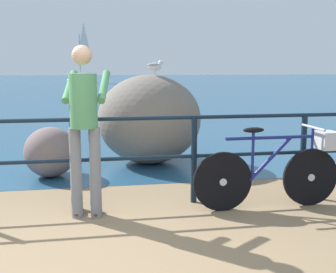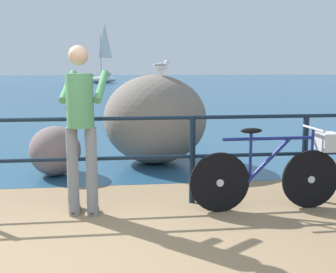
# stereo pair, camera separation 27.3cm
# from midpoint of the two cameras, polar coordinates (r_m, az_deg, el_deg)

# --- Properties ---
(ground_plane) EXTENTS (120.00, 120.00, 0.10)m
(ground_plane) POSITION_cam_midpoint_polar(r_m,az_deg,el_deg) (23.09, -7.83, 5.17)
(ground_plane) COLOR #846B4C
(sea_surface) EXTENTS (120.00, 90.00, 0.01)m
(sea_surface) POSITION_cam_midpoint_polar(r_m,az_deg,el_deg) (50.52, -7.37, 7.40)
(sea_surface) COLOR navy
(sea_surface) RESTS_ON ground_plane
(promenade_railing) EXTENTS (8.20, 0.07, 1.02)m
(promenade_railing) POSITION_cam_midpoint_polar(r_m,az_deg,el_deg) (4.77, -11.22, -2.05)
(promenade_railing) COLOR black
(promenade_railing) RESTS_ON ground_plane
(bicycle) EXTENTS (1.70, 0.48, 0.92)m
(bicycle) POSITION_cam_midpoint_polar(r_m,az_deg,el_deg) (4.84, 16.35, -4.16)
(bicycle) COLOR black
(bicycle) RESTS_ON ground_plane
(person_at_railing) EXTENTS (0.52, 0.66, 1.78)m
(person_at_railing) POSITION_cam_midpoint_polar(r_m,az_deg,el_deg) (4.43, -9.92, 1.81)
(person_at_railing) COLOR slate
(person_at_railing) RESTS_ON ground_plane
(breakwater_boulder_main) EXTENTS (1.69, 1.61, 1.45)m
(breakwater_boulder_main) POSITION_cam_midpoint_polar(r_m,az_deg,el_deg) (6.93, -0.62, 2.35)
(breakwater_boulder_main) COLOR slate
(breakwater_boulder_main) RESTS_ON ground
(breakwater_boulder_left) EXTENTS (0.74, 0.82, 0.72)m
(breakwater_boulder_left) POSITION_cam_midpoint_polar(r_m,az_deg,el_deg) (6.34, -13.80, -1.88)
(breakwater_boulder_left) COLOR #746160
(breakwater_boulder_left) RESTS_ON ground
(seagull) EXTENTS (0.33, 0.23, 0.23)m
(seagull) POSITION_cam_midpoint_polar(r_m,az_deg,el_deg) (6.88, 0.17, 9.50)
(seagull) COLOR gold
(seagull) RESTS_ON breakwater_boulder_main
(sailboat) EXTENTS (3.69, 4.30, 6.16)m
(sailboat) POSITION_cam_midpoint_polar(r_m,az_deg,el_deg) (44.51, -8.60, 8.04)
(sailboat) COLOR white
(sailboat) RESTS_ON sea_surface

